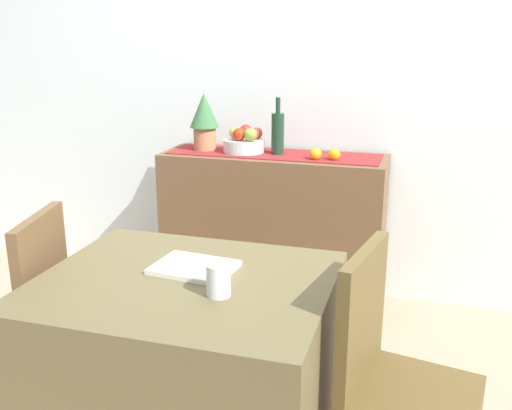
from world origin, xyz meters
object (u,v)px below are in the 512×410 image
at_px(open_book, 194,267).
at_px(fruit_bowl, 244,146).
at_px(wine_bottle, 278,133).
at_px(chair_near_window, 13,365).
at_px(coffee_cup, 219,280).
at_px(potted_plant, 204,119).
at_px(dining_table, 188,374).
at_px(sideboard_console, 273,229).

bearing_deg(open_book, fruit_bowl, 105.94).
bearing_deg(wine_bottle, chair_near_window, -116.77).
bearing_deg(coffee_cup, potted_plant, 112.78).
bearing_deg(potted_plant, fruit_bowl, 0.00).
relative_size(wine_bottle, coffee_cup, 3.02).
bearing_deg(open_book, dining_table, -85.76).
distance_m(sideboard_console, potted_plant, 0.76).
bearing_deg(coffee_cup, open_book, 132.16).
xyz_separation_m(open_book, chair_near_window, (-0.77, -0.08, -0.48)).
distance_m(fruit_bowl, dining_table, 1.56).
distance_m(fruit_bowl, open_book, 1.38).
height_order(wine_bottle, coffee_cup, wine_bottle).
bearing_deg(fruit_bowl, chair_near_window, -110.06).
bearing_deg(potted_plant, sideboard_console, 0.00).
distance_m(dining_table, open_book, 0.39).
distance_m(potted_plant, coffee_cup, 1.67).
height_order(sideboard_console, coffee_cup, sideboard_console).
relative_size(dining_table, coffee_cup, 9.37).
xyz_separation_m(sideboard_console, coffee_cup, (0.22, -1.52, 0.35)).
bearing_deg(wine_bottle, open_book, -88.12).
distance_m(sideboard_console, dining_table, 1.44).
distance_m(wine_bottle, coffee_cup, 1.55).
xyz_separation_m(sideboard_console, open_book, (0.07, -1.35, 0.30)).
xyz_separation_m(sideboard_console, fruit_bowl, (-0.18, 0.00, 0.49)).
xyz_separation_m(potted_plant, open_book, (0.48, -1.35, -0.33)).
bearing_deg(open_book, chair_near_window, -168.17).
relative_size(sideboard_console, dining_table, 1.28).
bearing_deg(fruit_bowl, coffee_cup, -75.29).
height_order(sideboard_console, chair_near_window, chair_near_window).
bearing_deg(dining_table, fruit_bowl, 99.55).
relative_size(potted_plant, open_book, 1.19).
bearing_deg(sideboard_console, chair_near_window, -116.02).
bearing_deg(chair_near_window, sideboard_console, 63.98).
xyz_separation_m(sideboard_console, potted_plant, (-0.42, 0.00, 0.63)).
height_order(dining_table, coffee_cup, coffee_cup).
height_order(wine_bottle, chair_near_window, wine_bottle).
xyz_separation_m(sideboard_console, wine_bottle, (0.02, 0.00, 0.57)).
xyz_separation_m(sideboard_console, dining_table, (0.07, -1.43, -0.08)).
height_order(potted_plant, coffee_cup, potted_plant).
xyz_separation_m(dining_table, open_book, (0.00, 0.09, 0.38)).
bearing_deg(wine_bottle, dining_table, -88.32).
height_order(open_book, chair_near_window, chair_near_window).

